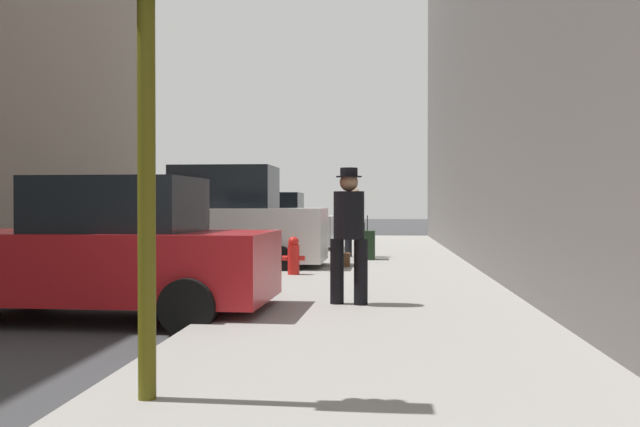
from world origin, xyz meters
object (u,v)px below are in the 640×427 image
parked_silver_sedan (264,225)px  pedestrian_in_red_jacket (355,218)px  traffic_light (146,8)px  rolling_suitcase (367,245)px  parked_red_hatchback (107,252)px  parked_white_van (218,224)px  pedestrian_with_fedora (349,229)px  fire_hydrant (294,256)px  duffel_bag (342,260)px

parked_silver_sedan → pedestrian_in_red_jacket: (2.78, -3.00, 0.26)m
traffic_light → rolling_suitcase: bearing=84.2°
parked_red_hatchback → parked_white_van: size_ratio=0.92×
pedestrian_with_fedora → fire_hydrant: bearing=107.3°
parked_white_van → parked_silver_sedan: parked_white_van is taller
fire_hydrant → rolling_suitcase: size_ratio=0.68×
fire_hydrant → parked_silver_sedan: bearing=103.5°
pedestrian_in_red_jacket → traffic_light: bearing=-94.1°
pedestrian_with_fedora → rolling_suitcase: bearing=89.2°
parked_red_hatchback → parked_silver_sedan: same height
pedestrian_in_red_jacket → rolling_suitcase: 1.02m
traffic_light → pedestrian_with_fedora: 5.02m
traffic_light → rolling_suitcase: traffic_light is taller
rolling_suitcase → parked_red_hatchback: bearing=-110.7°
pedestrian_in_red_jacket → rolling_suitcase: pedestrian_in_red_jacket is taller
pedestrian_with_fedora → rolling_suitcase: (0.10, 7.62, -0.65)m
parked_red_hatchback → parked_silver_sedan: bearing=90.0°
parked_red_hatchback → duffel_bag: (2.61, 6.26, -0.56)m
rolling_suitcase → duffel_bag: (-0.49, -1.97, -0.20)m
pedestrian_in_red_jacket → parked_silver_sedan: bearing=132.7°
parked_white_van → duffel_bag: parked_white_van is taller
parked_red_hatchback → pedestrian_with_fedora: size_ratio=2.39×
parked_silver_sedan → fire_hydrant: parked_silver_sedan is taller
duffel_bag → pedestrian_with_fedora: bearing=-86.1°
pedestrian_with_fedora → rolling_suitcase: pedestrian_with_fedora is taller
parked_red_hatchback → parked_white_van: parked_white_van is taller
parked_red_hatchback → duffel_bag: 6.81m
parked_silver_sedan → pedestrian_in_red_jacket: size_ratio=2.46×
parked_red_hatchback → pedestrian_in_red_jacket: size_ratio=2.49×
pedestrian_in_red_jacket → rolling_suitcase: bearing=-66.5°
parked_white_van → duffel_bag: size_ratio=10.49×
parked_silver_sedan → duffel_bag: bearing=-65.5°
parked_white_van → pedestrian_with_fedora: bearing=-61.4°
parked_silver_sedan → pedestrian_with_fedora: bearing=-75.2°
parked_silver_sedan → pedestrian_in_red_jacket: 4.10m
pedestrian_in_red_jacket → duffel_bag: bearing=-93.4°
traffic_light → duffel_bag: traffic_light is taller
parked_white_van → rolling_suitcase: size_ratio=4.44×
parked_white_van → fire_hydrant: parked_white_van is taller
fire_hydrant → pedestrian_with_fedora: 4.08m
parked_red_hatchback → parked_silver_sedan: size_ratio=1.01×
parked_silver_sedan → traffic_light: bearing=-83.4°
parked_red_hatchback → duffel_bag: bearing=67.3°
pedestrian_in_red_jacket → pedestrian_with_fedora: pedestrian_with_fedora is taller
fire_hydrant → pedestrian_in_red_jacket: pedestrian_in_red_jacket is taller
parked_silver_sedan → traffic_light: 16.21m
traffic_light → duffel_bag: size_ratio=8.18×
parked_white_van → duffel_bag: bearing=3.0°
parked_white_van → duffel_bag: (2.61, 0.14, -0.74)m
parked_white_van → pedestrian_with_fedora: parked_white_van is taller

